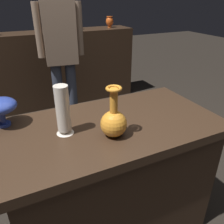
% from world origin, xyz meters
% --- Properties ---
extents(ground_plane, '(14.00, 14.00, 0.00)m').
position_xyz_m(ground_plane, '(0.00, 0.00, 0.00)').
color(ground_plane, black).
extents(display_plinth, '(1.20, 0.64, 0.80)m').
position_xyz_m(display_plinth, '(0.00, 0.00, 0.40)').
color(display_plinth, '#382619').
rests_on(display_plinth, ground_plane).
extents(back_display_shelf, '(2.60, 0.40, 0.99)m').
position_xyz_m(back_display_shelf, '(0.00, 2.20, 0.49)').
color(back_display_shelf, '#382619').
rests_on(back_display_shelf, ground_plane).
extents(vase_centerpiece, '(0.13, 0.13, 0.25)m').
position_xyz_m(vase_centerpiece, '(-0.03, -0.11, 0.88)').
color(vase_centerpiece, orange).
rests_on(vase_centerpiece, display_plinth).
extents(vase_tall_behind, '(0.09, 0.09, 0.25)m').
position_xyz_m(vase_tall_behind, '(-0.24, 0.02, 0.92)').
color(vase_tall_behind, silver).
rests_on(vase_tall_behind, display_plinth).
extents(vase_left_accent, '(0.17, 0.17, 0.15)m').
position_xyz_m(vase_left_accent, '(-0.52, 0.23, 0.91)').
color(vase_left_accent, '#2D429E').
rests_on(vase_left_accent, display_plinth).
extents(shelf_vase_far_right, '(0.11, 0.11, 0.15)m').
position_xyz_m(shelf_vase_far_right, '(1.04, 2.22, 1.07)').
color(shelf_vase_far_right, '#E55B1E').
rests_on(shelf_vase_far_right, back_display_shelf).
extents(shelf_vase_right, '(0.10, 0.10, 0.22)m').
position_xyz_m(shelf_vase_right, '(0.52, 2.20, 1.06)').
color(shelf_vase_right, '#2D429E').
rests_on(shelf_vase_right, back_display_shelf).
extents(visitor_center_back, '(0.47, 0.22, 1.56)m').
position_xyz_m(visitor_center_back, '(0.12, 1.43, 0.91)').
color(visitor_center_back, '#333847').
rests_on(visitor_center_back, ground_plane).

